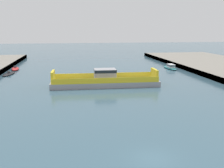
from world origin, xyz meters
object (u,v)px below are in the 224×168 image
chain_ferry (105,81)px  moored_boat_far_right (9,74)px  moored_boat_mid_right (15,69)px  moored_boat_near_right (170,67)px

chain_ferry → moored_boat_far_right: size_ratio=2.95×
moored_boat_mid_right → moored_boat_far_right: moored_boat_mid_right is taller
moored_boat_near_right → moored_boat_far_right: 45.60m
chain_ferry → moored_boat_near_right: bearing=41.8°
moored_boat_mid_right → moored_boat_far_right: 8.00m
chain_ferry → moored_boat_far_right: bearing=143.0°
moored_boat_near_right → chain_ferry: bearing=-138.2°
moored_boat_near_right → moored_boat_far_right: (-45.52, -2.63, -0.34)m
chain_ferry → moored_boat_mid_right: bearing=132.3°
moored_boat_near_right → moored_boat_far_right: moored_boat_near_right is taller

